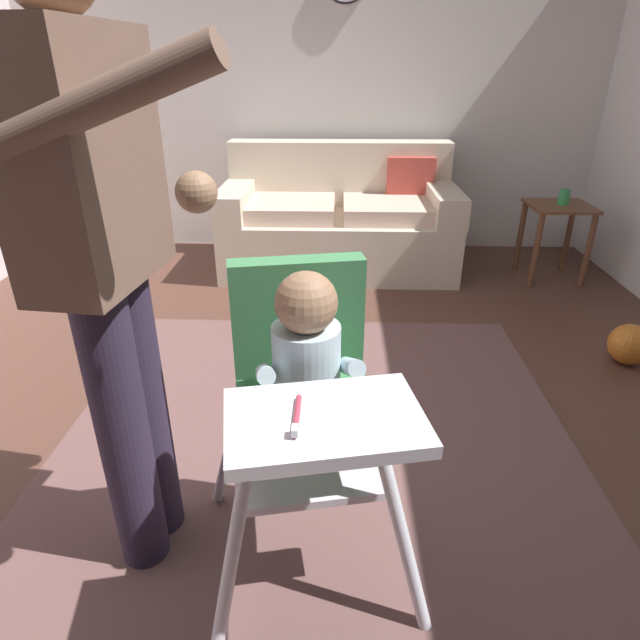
{
  "coord_description": "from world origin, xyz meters",
  "views": [
    {
      "loc": [
        0.2,
        -1.8,
        1.37
      ],
      "look_at": [
        0.16,
        -0.59,
        0.78
      ],
      "focal_mm": 29.65,
      "sensor_mm": 36.0,
      "label": 1
    }
  ],
  "objects": [
    {
      "name": "ground",
      "position": [
        0.0,
        0.0,
        -0.05
      ],
      "size": [
        5.92,
        6.54,
        0.1
      ],
      "primitive_type": "cube",
      "color": "#523328"
    },
    {
      "name": "wall_far",
      "position": [
        0.0,
        2.5,
        1.27
      ],
      "size": [
        5.12,
        0.06,
        2.54
      ],
      "primitive_type": "cube",
      "color": "silver",
      "rests_on": "ground"
    },
    {
      "name": "area_rug",
      "position": [
        0.13,
        -0.14,
        0.0
      ],
      "size": [
        2.06,
        2.25,
        0.01
      ],
      "primitive_type": "cube",
      "color": "brown",
      "rests_on": "ground"
    },
    {
      "name": "couch",
      "position": [
        0.21,
        1.98,
        0.33
      ],
      "size": [
        1.65,
        0.86,
        0.86
      ],
      "rotation": [
        0.0,
        0.0,
        -1.57
      ],
      "color": "beige",
      "rests_on": "ground"
    },
    {
      "name": "high_chair",
      "position": [
        0.12,
        -0.65,
        0.65
      ],
      "size": [
        0.71,
        0.8,
        0.95
      ],
      "rotation": [
        0.0,
        0.0,
        -1.38
      ],
      "color": "white",
      "rests_on": "ground"
    },
    {
      "name": "adult_standing",
      "position": [
        -0.37,
        -0.6,
        0.93
      ],
      "size": [
        0.51,
        0.53,
        1.64
      ],
      "rotation": [
        0.0,
        0.0,
        -0.11
      ],
      "color": "#2E253A",
      "rests_on": "ground"
    },
    {
      "name": "toy_ball",
      "position": [
        -0.05,
        0.28,
        0.1
      ],
      "size": [
        0.2,
        0.2,
        0.2
      ],
      "primitive_type": "sphere",
      "color": "#284CB7",
      "rests_on": "ground"
    },
    {
      "name": "toy_ball_second",
      "position": [
        1.67,
        0.57,
        0.1
      ],
      "size": [
        0.21,
        0.21,
        0.21
      ],
      "primitive_type": "sphere",
      "color": "orange",
      "rests_on": "ground"
    },
    {
      "name": "side_table",
      "position": [
        1.69,
        1.77,
        0.38
      ],
      "size": [
        0.4,
        0.4,
        0.52
      ],
      "color": "brown",
      "rests_on": "ground"
    },
    {
      "name": "sippy_cup",
      "position": [
        1.7,
        1.77,
        0.57
      ],
      "size": [
        0.07,
        0.07,
        0.1
      ],
      "primitive_type": "cylinder",
      "color": "green",
      "rests_on": "side_table"
    }
  ]
}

